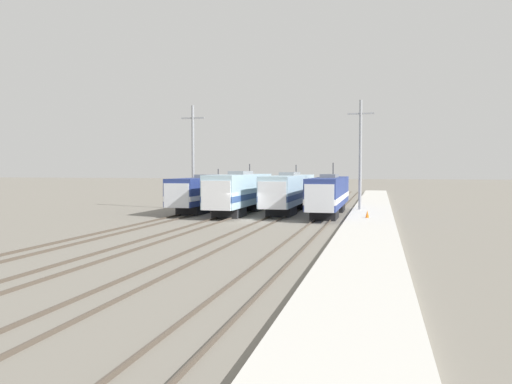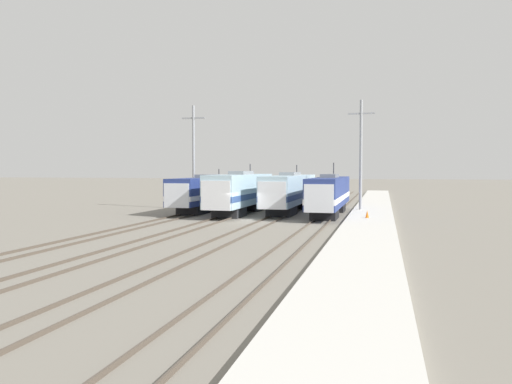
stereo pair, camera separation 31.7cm
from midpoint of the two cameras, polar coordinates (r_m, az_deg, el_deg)
ground_plane at (r=44.16m, az=-1.65°, el=-3.32°), size 400.00×400.00×0.00m
rail_pair_far_left at (r=46.44m, az=-9.75°, el=-2.97°), size 1.51×120.00×0.15m
rail_pair_center_left at (r=44.81m, az=-4.44°, el=-3.14°), size 1.51×120.00×0.15m
rail_pair_center_right at (r=43.60m, az=1.22°, el=-3.30°), size 1.51×120.00×0.15m
rail_pair_far_right at (r=42.83m, az=7.15°, el=-3.42°), size 1.51×120.00×0.15m
locomotive_far_left at (r=54.80m, az=-5.91°, el=-0.01°), size 2.78×17.38×4.61m
locomotive_center_left at (r=50.99m, az=-2.09°, el=0.01°), size 2.96×16.32×5.16m
locomotive_center_right at (r=53.36m, az=3.63°, el=0.06°), size 2.88×18.47×5.08m
locomotive_far_right at (r=49.80m, az=8.15°, el=-0.23°), size 2.74×17.47×5.27m
catenary_tower_left at (r=57.21m, az=-7.37°, el=4.18°), size 2.76×0.31×11.78m
catenary_tower_right at (r=53.33m, az=11.68°, el=4.27°), size 2.76×0.31×11.78m
platform at (r=42.53m, az=12.67°, el=-3.37°), size 4.00×120.00×0.36m
traffic_cone at (r=44.34m, az=12.40°, el=-2.47°), size 0.32×0.32×0.64m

